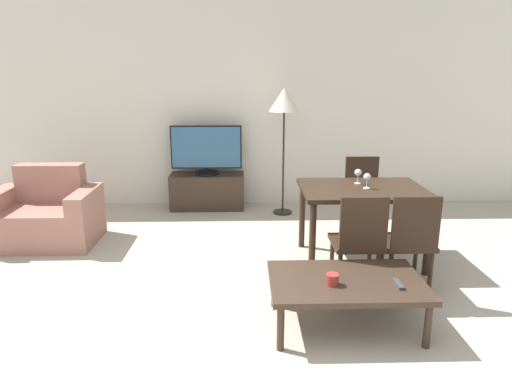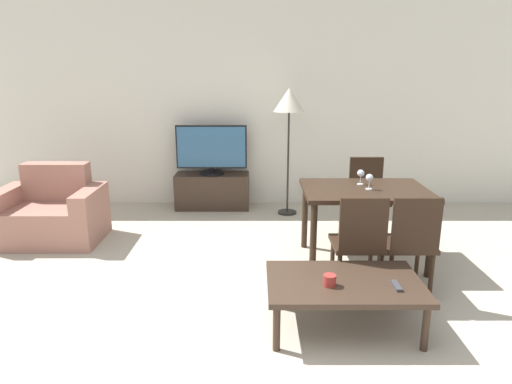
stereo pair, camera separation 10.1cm
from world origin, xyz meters
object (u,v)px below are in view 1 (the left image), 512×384
Objects in this scene: coffee_table at (346,284)px; dining_chair_far at (363,192)px; remote_primary at (398,284)px; cup_white_near at (332,279)px; wine_glass_left at (367,178)px; wine_glass_center at (358,174)px; tv at (206,150)px; dining_chair_near at (359,239)px; dining_chair_near_right at (409,239)px; tv_stand at (207,191)px; dining_table at (362,197)px; floor_lamp at (284,105)px; armchair at (46,216)px.

dining_chair_far is at bearing 72.46° from coffee_table.
remote_primary is 1.69× the size of cup_white_near.
wine_glass_center is (-0.04, 0.19, 0.00)m from wine_glass_left.
wine_glass_left is at bearing -48.16° from tv.
wine_glass_left reaches higher than dining_chair_near.
wine_glass_left is at bearing 71.81° from dining_chair_near.
tv is 3.24m from cup_white_near.
tv_stand is at bearing 125.80° from dining_chair_near_right.
dining_table is (1.60, -1.78, 0.40)m from tv_stand.
dining_chair_near_right is at bearing -75.96° from wine_glass_center.
dining_chair_near_right is 0.55× the size of floor_lamp.
dining_chair_near reaches higher than tv_stand.
dining_chair_near is at bearing -105.63° from dining_table.
dining_chair_near_right is at bearing -74.37° from dining_table.
floor_lamp is (-0.41, 2.24, 0.90)m from dining_chair_near.
dining_chair_far is 1.44m from dining_chair_near_right.
tv_stand is 3.19m from coffee_table.
tv is at bearing 112.14° from coffee_table.
tv_stand is 3.09m from dining_chair_near_right.
dining_chair_far is (0.20, 0.72, -0.14)m from dining_table.
dining_chair_near_right is (0.20, -0.72, -0.14)m from dining_table.
remote_primary is 1.03× the size of wine_glass_center.
tv is 2.11m from dining_chair_far.
cup_white_near is at bearing -70.35° from tv.
coffee_table is 1.25× the size of dining_chair_far.
dining_chair_near and dining_chair_near_right have the same top height.
dining_table reaches higher than remote_primary.
armchair is 0.99× the size of coffee_table.
coffee_table is 1.25× the size of dining_chair_near.
wine_glass_center is at bearing 101.61° from wine_glass_left.
tv is 1.18m from floor_lamp.
dining_chair_near_right is (3.43, -1.29, 0.20)m from armchair.
cup_white_near is at bearing -87.97° from floor_lamp.
dining_chair_far is (3.43, 0.15, 0.20)m from armchair.
dining_chair_far reaches higher than coffee_table.
tv is 1.06× the size of dining_chair_near.
armchair is at bearing 169.40° from wine_glass_left.
wine_glass_center is at bearing 70.42° from cup_white_near.
floor_lamp is 17.83× the size of cup_white_near.
cup_white_near is at bearing 177.12° from remote_primary.
dining_chair_near_right is at bearing -54.17° from tv.
coffee_table is 0.94× the size of dining_table.
tv_stand reaches higher than coffee_table.
tv_stand is (1.63, 1.21, -0.06)m from armchair.
floor_lamp is at bearing 110.01° from dining_chair_near_right.
dining_table is (3.22, -0.57, 0.34)m from armchair.
tv_stand is 6.46× the size of remote_primary.
coffee_table is 0.52m from dining_chair_near.
coffee_table is at bearing 34.58° from cup_white_near.
coffee_table is 1.28m from dining_table.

